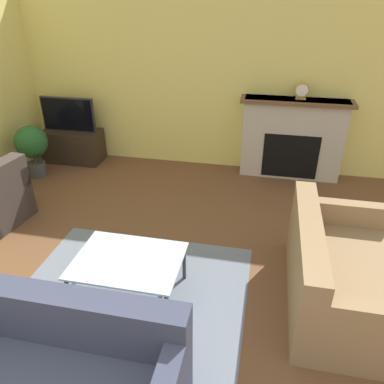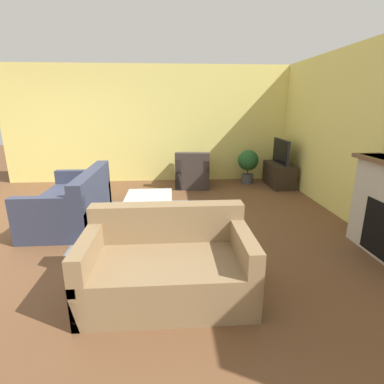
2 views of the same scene
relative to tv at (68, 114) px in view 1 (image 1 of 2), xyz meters
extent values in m
cube|color=#EADB72|center=(1.99, 0.35, 0.55)|extent=(8.41, 0.06, 2.70)
cube|color=slate|center=(2.04, -2.87, -0.80)|extent=(2.17, 1.93, 0.00)
cube|color=#BCB2A3|center=(3.53, 0.16, -0.20)|extent=(1.47, 0.32, 1.19)
cube|color=black|center=(3.53, 0.00, -0.42)|extent=(0.81, 0.01, 0.67)
cube|color=brown|center=(3.53, 0.13, 0.37)|extent=(1.59, 0.38, 0.05)
cube|color=#2D2319|center=(0.00, 0.00, -0.54)|extent=(0.95, 0.47, 0.53)
cube|color=#232328|center=(0.00, 0.00, 0.00)|extent=(0.89, 0.05, 0.55)
cube|color=black|center=(0.00, -0.02, 0.00)|extent=(0.85, 0.01, 0.51)
cube|color=#33384C|center=(1.89, -3.73, -0.18)|extent=(1.81, 0.20, 0.40)
cube|color=#8C704C|center=(3.98, -2.52, -0.59)|extent=(0.96, 1.59, 0.42)
cube|color=#8C704C|center=(3.60, -2.52, -0.18)|extent=(0.20, 1.59, 0.40)
cube|color=#8C704C|center=(3.98, -3.25, -0.47)|extent=(0.96, 0.14, 0.66)
cube|color=#8C704C|center=(3.98, -1.79, -0.47)|extent=(0.96, 0.14, 0.66)
cube|color=#3D332D|center=(-0.11, -1.67, -0.47)|extent=(0.85, 0.24, 0.66)
cylinder|color=#333338|center=(1.59, -3.16, -0.60)|extent=(0.04, 0.04, 0.40)
cylinder|color=#333338|center=(2.48, -3.16, -0.60)|extent=(0.04, 0.04, 0.40)
cylinder|color=#333338|center=(1.59, -2.51, -0.60)|extent=(0.04, 0.04, 0.40)
cylinder|color=#333338|center=(2.48, -2.51, -0.60)|extent=(0.04, 0.04, 0.40)
cube|color=silver|center=(2.04, -2.83, -0.39)|extent=(0.97, 0.73, 0.02)
cylinder|color=#47474C|center=(-0.29, -0.66, -0.69)|extent=(0.27, 0.27, 0.22)
cylinder|color=#4C3823|center=(-0.29, -0.66, -0.51)|extent=(0.03, 0.03, 0.14)
sphere|color=#235628|center=(-0.29, -0.66, -0.25)|extent=(0.48, 0.48, 0.48)
cube|color=#B79338|center=(3.58, 0.16, 0.41)|extent=(0.14, 0.07, 0.03)
cylinder|color=#B79338|center=(3.58, 0.16, 0.53)|extent=(0.20, 0.07, 0.20)
cylinder|color=white|center=(3.58, 0.12, 0.53)|extent=(0.17, 0.00, 0.17)
camera|label=1|loc=(3.15, -5.34, 1.77)|focal=35.00mm
camera|label=2|loc=(6.55, -2.47, 1.01)|focal=28.00mm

